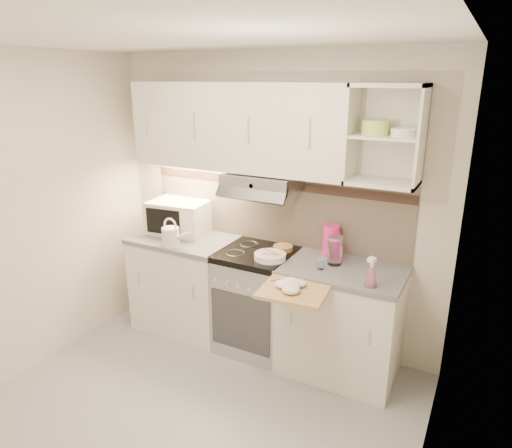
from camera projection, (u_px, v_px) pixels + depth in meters
name	position (u px, v px, depth m)	size (l,w,h in m)	color
ground	(183.00, 424.00, 3.15)	(3.00, 3.00, 0.00)	gray
room_shell	(205.00, 184.00, 2.96)	(3.04, 2.84, 2.52)	beige
base_cabinet_left	(186.00, 285.00, 4.28)	(0.90, 0.60, 0.86)	silver
worktop_left	(184.00, 239.00, 4.14)	(0.92, 0.62, 0.04)	slate
base_cabinet_right	(341.00, 323.00, 3.61)	(0.90, 0.60, 0.86)	silver
worktop_right	(344.00, 271.00, 3.47)	(0.92, 0.62, 0.04)	slate
electric_range	(257.00, 300.00, 3.94)	(0.60, 0.60, 0.90)	#B7B7BC
microwave	(180.00, 217.00, 4.24)	(0.57, 0.45, 0.30)	silver
watering_can	(172.00, 236.00, 3.90)	(0.29, 0.15, 0.25)	silver
plate_stack	(270.00, 256.00, 3.63)	(0.25, 0.25, 0.05)	white
bread_loaf	(283.00, 248.00, 3.82)	(0.16, 0.16, 0.04)	#B28042
pink_pitcher	(331.00, 241.00, 3.67)	(0.14, 0.13, 0.26)	#EE2088
glass_jar	(335.00, 250.00, 3.51)	(0.12, 0.12, 0.23)	silver
spice_jar	(321.00, 264.00, 3.44)	(0.05, 0.05, 0.08)	silver
spray_bottle	(371.00, 274.00, 3.14)	(0.09, 0.09, 0.24)	pink
cutting_board	(294.00, 290.00, 3.17)	(0.46, 0.41, 0.03)	tan
dish_towel	(289.00, 284.00, 3.15)	(0.27, 0.23, 0.07)	white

